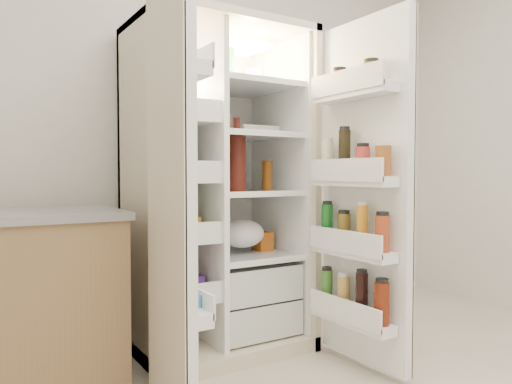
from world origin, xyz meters
TOP-DOWN VIEW (x-y plane):
  - wall_back at (0.00, 2.00)m, footprint 4.00×0.02m
  - refrigerator at (-0.14, 1.65)m, footprint 0.92×0.70m
  - freezer_door at (-0.66, 1.05)m, footprint 0.15×0.40m
  - fridge_door at (0.32, 0.96)m, footprint 0.17×0.58m

SIDE VIEW (x-z plane):
  - refrigerator at x=-0.14m, z-range -0.16..1.64m
  - fridge_door at x=0.32m, z-range 0.01..1.73m
  - freezer_door at x=-0.66m, z-range 0.03..1.75m
  - wall_back at x=0.00m, z-range 0.00..2.70m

